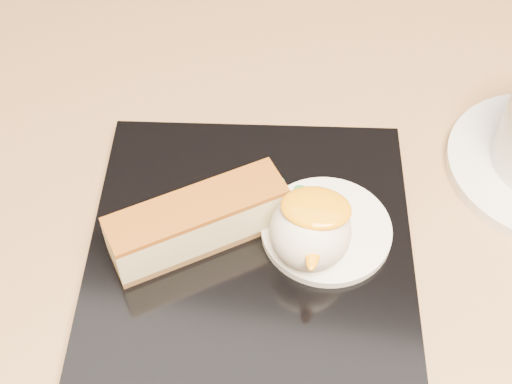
% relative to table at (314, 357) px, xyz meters
% --- Properties ---
extents(table, '(0.80, 0.80, 0.72)m').
position_rel_table_xyz_m(table, '(0.00, 0.00, 0.00)').
color(table, black).
rests_on(table, ground).
extents(dessert_plate, '(0.25, 0.25, 0.01)m').
position_rel_table_xyz_m(dessert_plate, '(-0.05, -0.00, 0.16)').
color(dessert_plate, black).
rests_on(dessert_plate, table).
extents(cheesecake, '(0.12, 0.10, 0.04)m').
position_rel_table_xyz_m(cheesecake, '(-0.09, -0.01, 0.19)').
color(cheesecake, brown).
rests_on(cheesecake, dessert_plate).
extents(cream_smear, '(0.09, 0.09, 0.01)m').
position_rel_table_xyz_m(cream_smear, '(-0.00, 0.01, 0.17)').
color(cream_smear, white).
rests_on(cream_smear, dessert_plate).
extents(ice_cream_scoop, '(0.05, 0.05, 0.05)m').
position_rel_table_xyz_m(ice_cream_scoop, '(-0.01, -0.01, 0.19)').
color(ice_cream_scoop, white).
rests_on(ice_cream_scoop, cream_smear).
extents(mango_sauce, '(0.05, 0.03, 0.01)m').
position_rel_table_xyz_m(mango_sauce, '(-0.01, -0.01, 0.22)').
color(mango_sauce, '#FF9D08').
rests_on(mango_sauce, ice_cream_scoop).
extents(mint_sprig, '(0.04, 0.03, 0.00)m').
position_rel_table_xyz_m(mint_sprig, '(-0.03, 0.04, 0.17)').
color(mint_sprig, green).
rests_on(mint_sprig, cream_smear).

